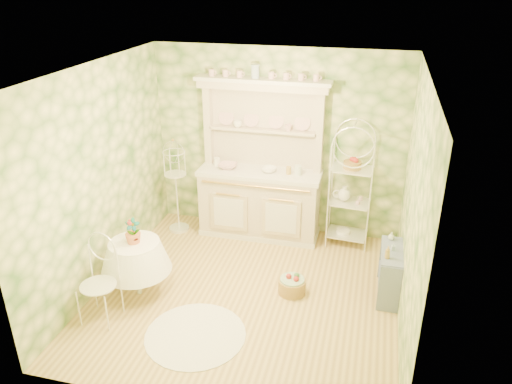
% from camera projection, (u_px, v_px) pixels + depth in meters
% --- Properties ---
extents(floor, '(3.60, 3.60, 0.00)m').
position_uv_depth(floor, '(246.00, 294.00, 6.11)').
color(floor, tan).
rests_on(floor, ground).
extents(ceiling, '(3.60, 3.60, 0.00)m').
position_uv_depth(ceiling, '(244.00, 71.00, 4.99)').
color(ceiling, white).
rests_on(ceiling, floor).
extents(wall_left, '(3.60, 3.60, 0.00)m').
position_uv_depth(wall_left, '(100.00, 178.00, 5.95)').
color(wall_left, '#EFECA8').
rests_on(wall_left, floor).
extents(wall_right, '(3.60, 3.60, 0.00)m').
position_uv_depth(wall_right, '(413.00, 211.00, 5.15)').
color(wall_right, '#EFECA8').
rests_on(wall_right, floor).
extents(wall_back, '(3.60, 3.60, 0.00)m').
position_uv_depth(wall_back, '(278.00, 143.00, 7.14)').
color(wall_back, '#EFECA8').
rests_on(wall_back, floor).
extents(wall_front, '(3.60, 3.60, 0.00)m').
position_uv_depth(wall_front, '(186.00, 285.00, 3.96)').
color(wall_front, '#EFECA8').
rests_on(wall_front, floor).
extents(kitchen_dresser, '(1.87, 0.61, 2.29)m').
position_uv_depth(kitchen_dresser, '(260.00, 162.00, 7.02)').
color(kitchen_dresser, beige).
rests_on(kitchen_dresser, floor).
extents(bakers_rack, '(0.61, 0.46, 1.86)m').
position_uv_depth(bakers_rack, '(351.00, 184.00, 6.86)').
color(bakers_rack, white).
rests_on(bakers_rack, floor).
extents(side_shelf, '(0.36, 0.76, 0.62)m').
position_uv_depth(side_shelf, '(390.00, 272.00, 5.98)').
color(side_shelf, '#7382A6').
rests_on(side_shelf, floor).
extents(round_table, '(0.75, 0.75, 0.75)m').
position_uv_depth(round_table, '(137.00, 267.00, 5.97)').
color(round_table, white).
rests_on(round_table, floor).
extents(cafe_chair, '(0.41, 0.41, 0.83)m').
position_uv_depth(cafe_chair, '(99.00, 288.00, 5.51)').
color(cafe_chair, white).
rests_on(cafe_chair, floor).
extents(birdcage_stand, '(0.34, 0.34, 1.43)m').
position_uv_depth(birdcage_stand, '(176.00, 186.00, 7.31)').
color(birdcage_stand, white).
rests_on(birdcage_stand, floor).
extents(floor_basket, '(0.36, 0.36, 0.21)m').
position_uv_depth(floor_basket, '(292.00, 285.00, 6.09)').
color(floor_basket, '#AD8845').
rests_on(floor_basket, floor).
extents(lace_rug, '(1.15, 1.15, 0.01)m').
position_uv_depth(lace_rug, '(195.00, 335.00, 5.42)').
color(lace_rug, white).
rests_on(lace_rug, floor).
extents(bowl_floral, '(0.27, 0.27, 0.07)m').
position_uv_depth(bowl_floral, '(228.00, 168.00, 7.17)').
color(bowl_floral, white).
rests_on(bowl_floral, kitchen_dresser).
extents(bowl_white, '(0.25, 0.25, 0.07)m').
position_uv_depth(bowl_white, '(269.00, 171.00, 7.04)').
color(bowl_white, white).
rests_on(bowl_white, kitchen_dresser).
extents(cup_left, '(0.15, 0.15, 0.10)m').
position_uv_depth(cup_left, '(238.00, 125.00, 7.05)').
color(cup_left, white).
rests_on(cup_left, kitchen_dresser).
extents(cup_right, '(0.12, 0.12, 0.09)m').
position_uv_depth(cup_right, '(288.00, 129.00, 6.89)').
color(cup_right, white).
rests_on(cup_right, kitchen_dresser).
extents(potted_geranium, '(0.20, 0.16, 0.32)m').
position_uv_depth(potted_geranium, '(133.00, 234.00, 5.75)').
color(potted_geranium, '#3F7238').
rests_on(potted_geranium, round_table).
extents(bottle_amber, '(0.08, 0.08, 0.16)m').
position_uv_depth(bottle_amber, '(388.00, 253.00, 5.67)').
color(bottle_amber, '#AB8B3C').
rests_on(bottle_amber, side_shelf).
extents(bottle_blue, '(0.05, 0.05, 0.10)m').
position_uv_depth(bottle_blue, '(393.00, 248.00, 5.84)').
color(bottle_blue, '#99B2C7').
rests_on(bottle_blue, side_shelf).
extents(bottle_glass, '(0.08, 0.08, 0.10)m').
position_uv_depth(bottle_glass, '(391.00, 237.00, 6.08)').
color(bottle_glass, silver).
rests_on(bottle_glass, side_shelf).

